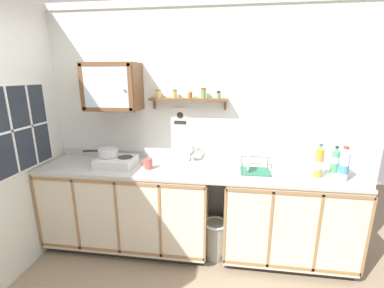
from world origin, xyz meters
TOP-DOWN VIEW (x-y plane):
  - floor at (0.00, 0.00)m, footprint 6.24×6.24m
  - back_wall at (0.00, 0.64)m, footprint 3.84×0.07m
  - lower_cabinet_run at (-0.72, 0.32)m, footprint 1.78×0.61m
  - lower_cabinet_run_right at (0.97, 0.32)m, footprint 1.28×0.61m
  - countertop at (0.00, 0.31)m, footprint 3.20×0.63m
  - backsplash at (0.00, 0.60)m, footprint 3.20×0.02m
  - sink at (-0.07, 0.36)m, footprint 0.50×0.43m
  - hot_plate_stove at (-0.81, 0.30)m, footprint 0.38×0.32m
  - saucepan at (-0.91, 0.32)m, footprint 0.35×0.21m
  - bottle_water_blue_0 at (1.43, 0.31)m, footprint 0.07×0.07m
  - bottle_soda_green_1 at (1.40, 0.42)m, footprint 0.07×0.07m
  - bottle_juice_amber_2 at (1.19, 0.26)m, footprint 0.08×0.08m
  - bottle_water_clear_3 at (1.39, 0.20)m, footprint 0.08×0.08m
  - dish_rack at (0.61, 0.31)m, footprint 0.29×0.24m
  - mug at (-0.45, 0.25)m, footprint 0.12×0.08m
  - wall_cabinet at (-0.86, 0.45)m, footprint 0.56×0.35m
  - spice_shelf at (-0.07, 0.55)m, footprint 0.83×0.14m
  - warning_sign at (-0.18, 0.61)m, footprint 0.16×0.01m
  - window at (-1.61, 0.01)m, footprint 0.03×0.75m
  - trash_bin at (0.25, 0.24)m, footprint 0.25×0.25m

SIDE VIEW (x-z plane):
  - floor at x=0.00m, z-range 0.00..0.00m
  - trash_bin at x=0.25m, z-range 0.01..0.42m
  - lower_cabinet_run at x=-0.72m, z-range 0.00..0.94m
  - lower_cabinet_run_right at x=0.97m, z-range 0.00..0.94m
  - countertop at x=0.00m, z-range 0.93..0.96m
  - sink at x=-0.07m, z-range 0.74..1.17m
  - dish_rack at x=0.61m, z-range 0.91..1.08m
  - backsplash at x=0.00m, z-range 0.96..1.04m
  - hot_plate_stove at x=-0.81m, z-range 0.96..1.06m
  - mug at x=-0.45m, z-range 0.96..1.07m
  - bottle_soda_green_1 at x=1.40m, z-range 0.96..1.22m
  - bottle_water_blue_0 at x=1.43m, z-range 0.95..1.24m
  - saucepan at x=-0.91m, z-range 1.06..1.15m
  - bottle_water_clear_3 at x=1.39m, z-range 0.95..1.27m
  - bottle_juice_amber_2 at x=1.19m, z-range 0.95..1.27m
  - back_wall at x=0.00m, z-range 0.01..2.64m
  - window at x=-1.61m, z-range 0.98..1.82m
  - warning_sign at x=-0.18m, z-range 1.32..1.55m
  - spice_shelf at x=-0.07m, z-range 1.54..1.78m
  - wall_cabinet at x=-0.86m, z-range 1.54..2.02m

